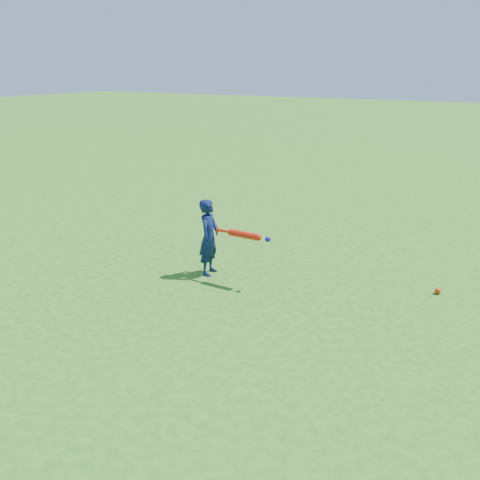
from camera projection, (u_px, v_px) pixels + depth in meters
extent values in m
plane|color=#296919|center=(185.00, 265.00, 7.81)|extent=(80.00, 80.00, 0.00)
imported|color=#0E1844|center=(209.00, 237.00, 7.33)|extent=(0.32, 0.43, 1.06)
sphere|color=red|center=(438.00, 291.00, 6.81)|extent=(0.08, 0.08, 0.08)
cylinder|color=red|center=(218.00, 230.00, 7.15)|extent=(0.02, 0.06, 0.06)
cylinder|color=red|center=(224.00, 231.00, 7.10)|extent=(0.20, 0.04, 0.04)
cylinder|color=red|center=(244.00, 235.00, 6.95)|extent=(0.43, 0.10, 0.09)
sphere|color=red|center=(258.00, 237.00, 6.84)|extent=(0.09, 0.09, 0.09)
sphere|color=#150BC3|center=(268.00, 239.00, 6.77)|extent=(0.07, 0.07, 0.07)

